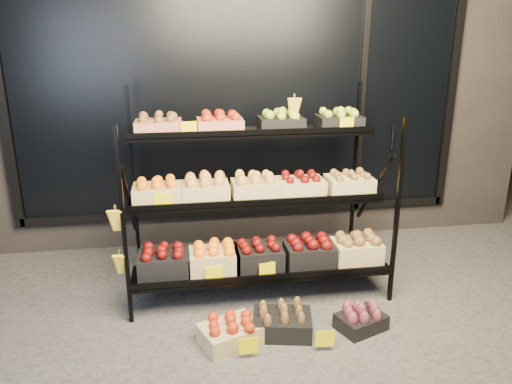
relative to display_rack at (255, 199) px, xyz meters
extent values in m
plane|color=#514F4C|center=(0.02, -0.60, -0.79)|extent=(24.00, 24.00, 0.00)
cube|color=#2D2826|center=(0.02, 2.00, 0.96)|extent=(6.00, 2.00, 3.50)
cube|color=black|center=(0.02, 0.98, 0.76)|extent=(4.20, 0.04, 2.40)
cube|color=black|center=(0.02, 0.96, -0.45)|extent=(4.30, 0.06, 0.08)
cube|color=black|center=(-2.13, 0.96, 0.76)|extent=(0.08, 0.06, 2.50)
cube|color=black|center=(2.17, 0.96, 0.76)|extent=(0.08, 0.06, 2.50)
cube|color=black|center=(1.22, 0.96, 0.76)|extent=(0.06, 0.06, 2.50)
cylinder|color=black|center=(1.57, 0.93, 0.26)|extent=(0.02, 0.02, 0.25)
cube|color=black|center=(-1.01, -0.42, -0.04)|extent=(0.03, 0.03, 1.50)
cube|color=black|center=(1.04, -0.42, -0.04)|extent=(0.03, 0.03, 1.50)
cube|color=black|center=(-1.01, 0.55, 0.04)|extent=(0.03, 0.03, 1.66)
cube|color=black|center=(1.04, 0.55, 0.04)|extent=(0.03, 0.03, 1.66)
cube|color=black|center=(0.02, -0.25, -0.52)|extent=(2.05, 0.42, 0.03)
cube|color=black|center=(0.02, -0.45, -0.49)|extent=(2.05, 0.02, 0.05)
cube|color=black|center=(0.02, 0.05, -0.02)|extent=(2.05, 0.40, 0.03)
cube|color=black|center=(0.02, -0.14, 0.01)|extent=(2.05, 0.02, 0.05)
cube|color=black|center=(0.02, 0.35, 0.48)|extent=(2.05, 0.40, 0.03)
cube|color=black|center=(0.02, 0.16, 0.51)|extent=(2.05, 0.02, 0.05)
cube|color=tan|center=(-0.75, 0.35, 0.55)|extent=(0.38, 0.28, 0.11)
ellipsoid|color=brown|center=(-0.75, 0.35, 0.63)|extent=(0.32, 0.24, 0.07)
cube|color=tan|center=(-0.25, 0.35, 0.55)|extent=(0.38, 0.28, 0.11)
ellipsoid|color=#B6210D|center=(-0.25, 0.35, 0.63)|extent=(0.32, 0.24, 0.07)
cube|color=black|center=(0.28, 0.35, 0.55)|extent=(0.38, 0.28, 0.11)
ellipsoid|color=#A5C130|center=(0.28, 0.35, 0.63)|extent=(0.32, 0.24, 0.07)
cube|color=black|center=(0.79, 0.35, 0.55)|extent=(0.38, 0.28, 0.11)
ellipsoid|color=#A5C130|center=(0.79, 0.35, 0.63)|extent=(0.32, 0.24, 0.07)
cube|color=tan|center=(-0.78, 0.05, 0.06)|extent=(0.38, 0.28, 0.14)
ellipsoid|color=orange|center=(-0.78, 0.05, 0.16)|extent=(0.32, 0.24, 0.07)
cube|color=tan|center=(-0.40, 0.05, 0.06)|extent=(0.38, 0.28, 0.14)
ellipsoid|color=gold|center=(-0.40, 0.05, 0.16)|extent=(0.32, 0.24, 0.07)
cube|color=tan|center=(0.01, 0.05, 0.06)|extent=(0.38, 0.28, 0.14)
ellipsoid|color=gold|center=(0.01, 0.05, 0.16)|extent=(0.32, 0.24, 0.07)
cube|color=tan|center=(0.39, 0.05, 0.06)|extent=(0.38, 0.28, 0.14)
ellipsoid|color=#5F0807|center=(0.39, 0.05, 0.16)|extent=(0.32, 0.24, 0.07)
cube|color=tan|center=(0.81, 0.05, 0.06)|extent=(0.38, 0.28, 0.14)
ellipsoid|color=brown|center=(0.81, 0.05, 0.16)|extent=(0.32, 0.24, 0.07)
cube|color=black|center=(-0.76, -0.25, -0.42)|extent=(0.38, 0.28, 0.18)
ellipsoid|color=#5F0807|center=(-0.76, -0.25, -0.30)|extent=(0.32, 0.24, 0.07)
cube|color=tan|center=(-0.37, -0.25, -0.42)|extent=(0.38, 0.28, 0.18)
ellipsoid|color=orange|center=(-0.37, -0.25, -0.30)|extent=(0.32, 0.24, 0.07)
cube|color=black|center=(-0.01, -0.25, -0.42)|extent=(0.38, 0.28, 0.18)
ellipsoid|color=#5F0807|center=(-0.01, -0.25, -0.30)|extent=(0.32, 0.24, 0.07)
cube|color=black|center=(0.40, -0.25, -0.42)|extent=(0.38, 0.28, 0.18)
ellipsoid|color=#5F0807|center=(0.40, -0.25, -0.30)|extent=(0.32, 0.24, 0.07)
cube|color=tan|center=(0.80, -0.25, -0.42)|extent=(0.38, 0.28, 0.18)
ellipsoid|color=brown|center=(0.80, -0.25, -0.30)|extent=(0.32, 0.24, 0.07)
ellipsoid|color=yellow|center=(-1.06, -0.40, 0.12)|extent=(0.14, 0.08, 0.22)
ellipsoid|color=yellow|center=(-1.06, -0.40, -0.23)|extent=(0.14, 0.08, 0.22)
ellipsoid|color=yellow|center=(0.37, 0.25, 0.78)|extent=(0.14, 0.08, 0.22)
cube|color=#EBD800|center=(-0.74, -0.10, 0.05)|extent=(0.13, 0.01, 0.12)
cube|color=#EBD800|center=(0.81, 0.20, 0.55)|extent=(0.13, 0.01, 0.12)
cube|color=#EBD800|center=(-0.51, 0.20, 0.55)|extent=(0.13, 0.01, 0.12)
cube|color=#EBD800|center=(-0.38, -0.40, -0.45)|extent=(0.13, 0.01, 0.12)
cube|color=#EBD800|center=(0.03, -0.40, -0.45)|extent=(0.13, 0.01, 0.12)
cube|color=#EBD800|center=(-0.20, -1.00, -0.73)|extent=(0.13, 0.01, 0.12)
cube|color=#EBD800|center=(0.33, -1.00, -0.73)|extent=(0.13, 0.01, 0.12)
cube|color=tan|center=(-0.30, -0.80, -0.72)|extent=(0.48, 0.42, 0.14)
ellipsoid|color=#B6210D|center=(-0.30, -0.80, -0.62)|extent=(0.41, 0.36, 0.07)
cube|color=black|center=(0.08, -0.74, -0.71)|extent=(0.47, 0.39, 0.14)
ellipsoid|color=brown|center=(0.08, -0.74, -0.61)|extent=(0.40, 0.33, 0.07)
cube|color=black|center=(0.66, -0.78, -0.73)|extent=(0.40, 0.35, 0.11)
ellipsoid|color=brown|center=(0.66, -0.78, -0.64)|extent=(0.34, 0.30, 0.07)
camera|label=1|loc=(-0.59, -3.80, 1.31)|focal=35.00mm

